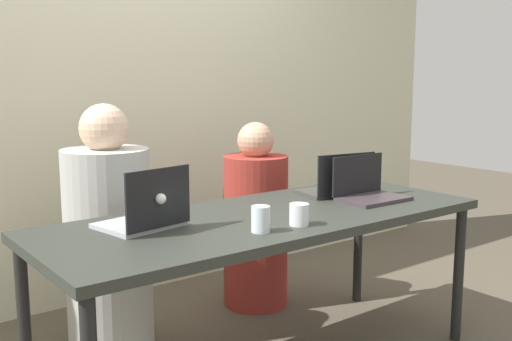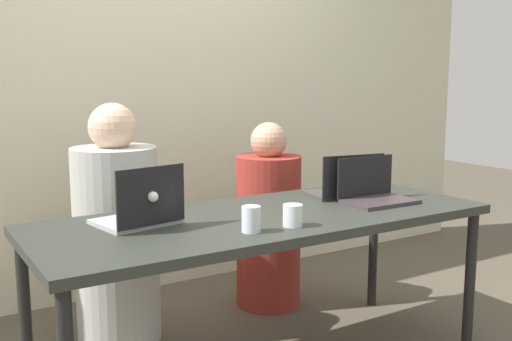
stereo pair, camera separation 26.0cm
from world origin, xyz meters
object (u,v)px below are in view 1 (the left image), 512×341
at_px(laptop_front_right, 368,190).
at_px(laptop_back_left, 146,215).
at_px(laptop_back_right, 337,186).
at_px(water_glass_center, 299,216).
at_px(person_on_right, 256,225).
at_px(water_glass_left, 261,221).
at_px(person_on_left, 108,241).

bearing_deg(laptop_front_right, laptop_back_left, 172.90).
height_order(laptop_back_right, water_glass_center, laptop_back_right).
xyz_separation_m(person_on_right, water_glass_left, (-0.65, -0.88, 0.29)).
relative_size(person_on_left, water_glass_left, 11.69).
bearing_deg(water_glass_left, person_on_right, 53.60).
xyz_separation_m(laptop_back_right, water_glass_left, (-0.74, -0.33, -0.00)).
bearing_deg(person_on_right, person_on_left, 7.69).
bearing_deg(laptop_front_right, laptop_back_right, 101.99).
distance_m(person_on_left, water_glass_left, 0.94).
bearing_deg(laptop_back_left, person_on_right, -159.57).
distance_m(person_on_right, water_glass_center, 1.04).
relative_size(laptop_back_left, water_glass_left, 3.35).
bearing_deg(laptop_back_left, laptop_front_right, 162.24).
height_order(person_on_right, water_glass_left, person_on_right).
bearing_deg(person_on_left, water_glass_center, 126.83).
height_order(water_glass_left, water_glass_center, water_glass_left).
xyz_separation_m(person_on_left, laptop_front_right, (1.01, -0.72, 0.24)).
bearing_deg(water_glass_center, person_on_left, 115.57).
relative_size(person_on_right, laptop_back_left, 3.11).
distance_m(laptop_back_right, laptop_front_right, 0.17).
bearing_deg(laptop_back_right, laptop_front_right, 110.28).
bearing_deg(person_on_right, laptop_back_right, 107.54).
bearing_deg(laptop_back_right, laptop_back_left, 10.10).
distance_m(person_on_left, water_glass_center, 1.01).
xyz_separation_m(laptop_back_left, water_glass_left, (0.32, -0.31, -0.01)).
distance_m(laptop_back_left, water_glass_left, 0.45).
bearing_deg(person_on_left, water_glass_left, 116.47).
xyz_separation_m(person_on_right, laptop_front_right, (0.13, -0.72, 0.29)).
height_order(laptop_back_right, laptop_back_left, laptop_back_left).
distance_m(laptop_back_left, water_glass_center, 0.60).
xyz_separation_m(laptop_back_right, water_glass_center, (-0.55, -0.34, -0.01)).
bearing_deg(laptop_back_right, water_glass_center, 40.62).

